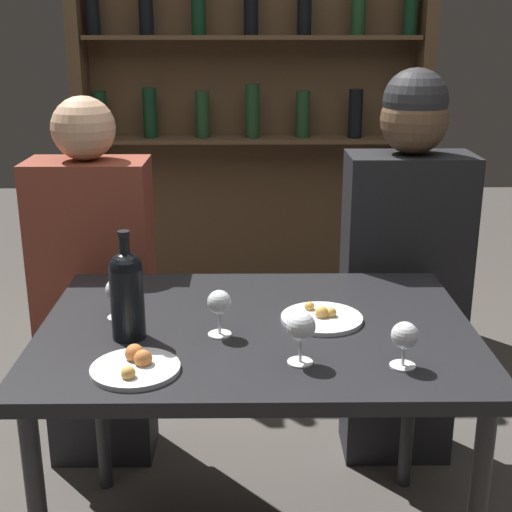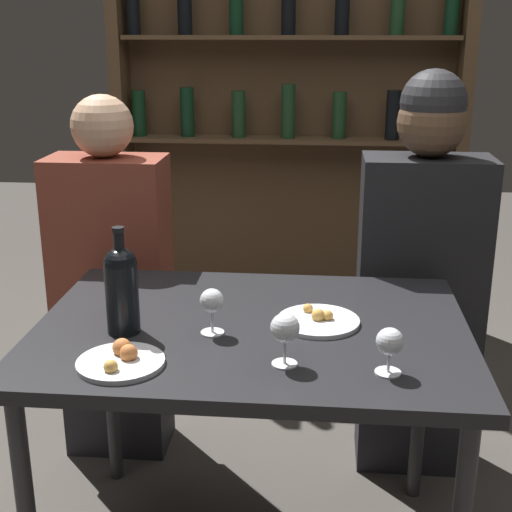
{
  "view_description": "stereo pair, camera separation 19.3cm",
  "coord_description": "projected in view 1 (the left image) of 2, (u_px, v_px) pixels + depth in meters",
  "views": [
    {
      "loc": [
        -0.02,
        -1.71,
        1.48
      ],
      "look_at": [
        0.0,
        0.12,
        0.89
      ],
      "focal_mm": 50.0,
      "sensor_mm": 36.0,
      "label": 1
    },
    {
      "loc": [
        0.17,
        -1.71,
        1.48
      ],
      "look_at": [
        0.0,
        0.12,
        0.89
      ],
      "focal_mm": 50.0,
      "sensor_mm": 36.0,
      "label": 2
    }
  ],
  "objects": [
    {
      "name": "wine_glass_1",
      "position": [
        117.0,
        292.0,
        1.88
      ],
      "size": [
        0.06,
        0.06,
        0.11
      ],
      "color": "silver",
      "rests_on": "dining_table"
    },
    {
      "name": "wine_glass_0",
      "position": [
        301.0,
        328.0,
        1.62
      ],
      "size": [
        0.07,
        0.07,
        0.13
      ],
      "color": "silver",
      "rests_on": "dining_table"
    },
    {
      "name": "wine_glass_2",
      "position": [
        219.0,
        304.0,
        1.77
      ],
      "size": [
        0.06,
        0.06,
        0.12
      ],
      "color": "silver",
      "rests_on": "dining_table"
    },
    {
      "name": "seated_person_right",
      "position": [
        404.0,
        277.0,
        2.41
      ],
      "size": [
        0.41,
        0.22,
        1.36
      ],
      "color": "#26262B",
      "rests_on": "ground_plane"
    },
    {
      "name": "seated_person_left",
      "position": [
        96.0,
        296.0,
        2.42
      ],
      "size": [
        0.39,
        0.22,
        1.27
      ],
      "color": "#26262B",
      "rests_on": "ground_plane"
    },
    {
      "name": "dining_table",
      "position": [
        256.0,
        349.0,
        1.88
      ],
      "size": [
        1.13,
        0.81,
        0.74
      ],
      "color": "black",
      "rests_on": "ground_plane"
    },
    {
      "name": "wine_bottle",
      "position": [
        127.0,
        291.0,
        1.75
      ],
      "size": [
        0.08,
        0.08,
        0.28
      ],
      "color": "black",
      "rests_on": "dining_table"
    },
    {
      "name": "wine_rack_wall",
      "position": [
        253.0,
        98.0,
        3.48
      ],
      "size": [
        1.71,
        0.21,
        2.18
      ],
      "color": "#4C3823",
      "rests_on": "ground_plane"
    },
    {
      "name": "wine_glass_3",
      "position": [
        405.0,
        337.0,
        1.61
      ],
      "size": [
        0.06,
        0.06,
        0.11
      ],
      "color": "silver",
      "rests_on": "dining_table"
    },
    {
      "name": "food_plate_1",
      "position": [
        136.0,
        366.0,
        1.61
      ],
      "size": [
        0.2,
        0.2,
        0.05
      ],
      "color": "silver",
      "rests_on": "dining_table"
    },
    {
      "name": "food_plate_0",
      "position": [
        322.0,
        317.0,
        1.89
      ],
      "size": [
        0.22,
        0.22,
        0.04
      ],
      "color": "silver",
      "rests_on": "dining_table"
    }
  ]
}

